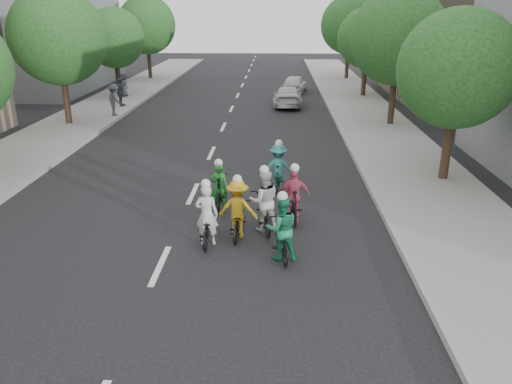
# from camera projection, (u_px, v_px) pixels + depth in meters

# --- Properties ---
(ground) EXTENTS (120.00, 120.00, 0.00)m
(ground) POSITION_uv_depth(u_px,v_px,m) (160.00, 265.00, 12.14)
(ground) COLOR black
(ground) RESTS_ON ground
(sidewalk_left) EXTENTS (4.00, 80.00, 0.15)m
(sidewalk_left) POSITION_uv_depth(u_px,v_px,m) (29.00, 149.00, 21.79)
(sidewalk_left) COLOR gray
(sidewalk_left) RESTS_ON ground
(curb_left) EXTENTS (0.18, 80.00, 0.18)m
(curb_left) POSITION_uv_depth(u_px,v_px,m) (73.00, 149.00, 21.71)
(curb_left) COLOR #999993
(curb_left) RESTS_ON ground
(sidewalk_right) EXTENTS (4.00, 80.00, 0.15)m
(sidewalk_right) POSITION_uv_depth(u_px,v_px,m) (399.00, 153.00, 21.17)
(sidewalk_right) COLOR gray
(sidewalk_right) RESTS_ON ground
(curb_right) EXTENTS (0.18, 80.00, 0.18)m
(curb_right) POSITION_uv_depth(u_px,v_px,m) (352.00, 153.00, 21.24)
(curb_right) COLOR #999993
(curb_right) RESTS_ON ground
(bldg_sw) EXTENTS (10.00, 14.00, 8.00)m
(bldg_sw) POSITION_uv_depth(u_px,v_px,m) (29.00, 34.00, 37.59)
(bldg_sw) COLOR slate
(bldg_sw) RESTS_ON ground
(bldg_se) EXTENTS (10.00, 14.00, 8.00)m
(bldg_se) POSITION_uv_depth(u_px,v_px,m) (479.00, 38.00, 32.62)
(bldg_se) COLOR gray
(bldg_se) RESTS_ON ground
(tree_l_3) EXTENTS (4.80, 4.80, 6.93)m
(tree_l_3) POSITION_uv_depth(u_px,v_px,m) (58.00, 37.00, 24.94)
(tree_l_3) COLOR black
(tree_l_3) RESTS_ON ground
(tree_l_4) EXTENTS (4.00, 4.00, 5.97)m
(tree_l_4) POSITION_uv_depth(u_px,v_px,m) (114.00, 38.00, 33.56)
(tree_l_4) COLOR black
(tree_l_4) RESTS_ON ground
(tree_l_5) EXTENTS (4.80, 4.80, 6.93)m
(tree_l_5) POSITION_uv_depth(u_px,v_px,m) (147.00, 25.00, 41.80)
(tree_l_5) COLOR black
(tree_l_5) RESTS_ON ground
(tree_r_0) EXTENTS (4.00, 4.00, 5.97)m
(tree_r_0) POSITION_uv_depth(u_px,v_px,m) (458.00, 69.00, 16.61)
(tree_r_0) COLOR black
(tree_r_0) RESTS_ON ground
(tree_r_1) EXTENTS (4.80, 4.80, 6.93)m
(tree_r_1) POSITION_uv_depth(u_px,v_px,m) (398.00, 37.00, 24.84)
(tree_r_1) COLOR black
(tree_r_1) RESTS_ON ground
(tree_r_2) EXTENTS (4.00, 4.00, 5.97)m
(tree_r_2) POSITION_uv_depth(u_px,v_px,m) (367.00, 38.00, 33.47)
(tree_r_2) COLOR black
(tree_r_2) RESTS_ON ground
(tree_r_3) EXTENTS (4.80, 4.80, 6.93)m
(tree_r_3) POSITION_uv_depth(u_px,v_px,m) (349.00, 25.00, 41.71)
(tree_r_3) COLOR black
(tree_r_3) RESTS_ON ground
(cyclist_0) EXTENTS (0.89, 1.77, 1.79)m
(cyclist_0) POSITION_uv_depth(u_px,v_px,m) (282.00, 233.00, 12.30)
(cyclist_0) COLOR black
(cyclist_0) RESTS_ON ground
(cyclist_1) EXTENTS (0.98, 1.74, 1.79)m
(cyclist_1) POSITION_uv_depth(u_px,v_px,m) (294.00, 200.00, 14.44)
(cyclist_1) COLOR black
(cyclist_1) RESTS_ON ground
(cyclist_2) EXTENTS (1.09, 1.70, 1.78)m
(cyclist_2) POSITION_uv_depth(u_px,v_px,m) (238.00, 214.00, 13.49)
(cyclist_2) COLOR black
(cyclist_2) RESTS_ON ground
(cyclist_3) EXTENTS (0.97, 1.94, 1.91)m
(cyclist_3) POSITION_uv_depth(u_px,v_px,m) (264.00, 207.00, 13.91)
(cyclist_3) COLOR black
(cyclist_3) RESTS_ON ground
(cyclist_4) EXTENTS (1.11, 1.66, 1.81)m
(cyclist_4) POSITION_uv_depth(u_px,v_px,m) (278.00, 171.00, 16.84)
(cyclist_4) COLOR black
(cyclist_4) RESTS_ON ground
(cyclist_5) EXTENTS (0.61, 1.68, 1.80)m
(cyclist_5) POSITION_uv_depth(u_px,v_px,m) (207.00, 222.00, 13.16)
(cyclist_5) COLOR black
(cyclist_5) RESTS_ON ground
(cyclist_6) EXTENTS (0.59, 1.82, 1.63)m
(cyclist_6) POSITION_uv_depth(u_px,v_px,m) (219.00, 190.00, 15.39)
(cyclist_6) COLOR black
(cyclist_6) RESTS_ON ground
(follow_car_lead) EXTENTS (1.83, 4.31, 1.24)m
(follow_car_lead) POSITION_uv_depth(u_px,v_px,m) (288.00, 96.00, 31.55)
(follow_car_lead) COLOR #BDBCC1
(follow_car_lead) RESTS_ON ground
(follow_car_trail) EXTENTS (2.14, 3.90, 1.26)m
(follow_car_trail) POSITION_uv_depth(u_px,v_px,m) (295.00, 84.00, 36.69)
(follow_car_trail) COLOR silver
(follow_car_trail) RESTS_ON ground
(spectator_0) EXTENTS (0.66, 1.14, 1.77)m
(spectator_0) POSITION_uv_depth(u_px,v_px,m) (114.00, 100.00, 27.92)
(spectator_0) COLOR #484854
(spectator_0) RESTS_ON sidewalk_left
(spectator_1) EXTENTS (0.51, 1.04, 1.71)m
(spectator_1) POSITION_uv_depth(u_px,v_px,m) (120.00, 92.00, 30.67)
(spectator_1) COLOR #43434F
(spectator_1) RESTS_ON sidewalk_left
(spectator_2) EXTENTS (0.66, 0.85, 1.55)m
(spectator_2) POSITION_uv_depth(u_px,v_px,m) (123.00, 85.00, 34.02)
(spectator_2) COLOR #464751
(spectator_2) RESTS_ON sidewalk_left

